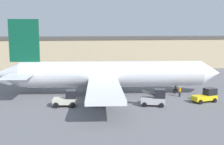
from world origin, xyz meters
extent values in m
plane|color=slate|center=(0.00, 0.00, 0.00)|extent=(400.00, 400.00, 0.00)
cube|color=tan|center=(12.45, 31.73, 3.89)|extent=(72.89, 13.41, 7.78)
cube|color=#47423D|center=(12.45, 31.73, 8.13)|extent=(72.89, 13.68, 0.70)
cylinder|color=white|center=(0.00, 0.00, 3.26)|extent=(28.96, 8.12, 3.98)
cone|color=white|center=(15.76, -2.32, 3.26)|extent=(3.72, 4.32, 3.90)
cone|color=white|center=(-16.36, 2.41, 3.26)|extent=(4.88, 4.38, 3.78)
cube|color=white|center=(-0.11, 9.09, 2.56)|extent=(6.38, 14.47, 0.50)
cube|color=white|center=(-2.73, -8.68, 2.56)|extent=(6.38, 14.47, 0.50)
cylinder|color=#ADADB2|center=(-0.42, 7.02, 1.20)|extent=(3.54, 2.74, 2.29)
cylinder|color=#ADADB2|center=(-2.42, -6.60, 1.20)|extent=(3.54, 2.74, 2.29)
cube|color=#0C4C33|center=(-13.40, 1.97, 8.52)|extent=(4.58, 1.02, 6.54)
cube|color=white|center=(-12.77, 6.30, 3.65)|extent=(4.24, 5.24, 0.24)
cube|color=white|center=(-14.04, -2.35, 3.65)|extent=(4.24, 5.24, 0.24)
cylinder|color=#38383D|center=(10.22, -1.51, 0.63)|extent=(0.28, 0.28, 1.27)
cylinder|color=black|center=(10.22, -1.51, 0.35)|extent=(0.74, 0.45, 0.70)
cylinder|color=#38383D|center=(-1.80, -2.35, 0.63)|extent=(0.28, 0.28, 1.27)
cylinder|color=black|center=(-1.80, -2.35, 0.45)|extent=(0.94, 0.48, 0.90)
cylinder|color=#38383D|center=(-1.04, 2.77, 0.63)|extent=(0.28, 0.28, 1.27)
cylinder|color=black|center=(-1.04, 2.77, 0.45)|extent=(0.94, 0.48, 0.90)
cylinder|color=#1E2338|center=(9.78, -4.01, 0.39)|extent=(0.26, 0.26, 0.77)
cylinder|color=orange|center=(9.78, -4.01, 1.08)|extent=(0.35, 0.35, 0.61)
sphere|color=tan|center=(9.78, -4.01, 1.50)|extent=(0.23, 0.23, 0.23)
cube|color=yellow|center=(11.77, -7.77, 0.64)|extent=(3.74, 2.09, 0.67)
cube|color=black|center=(12.74, -7.59, 1.46)|extent=(1.77, 1.58, 0.96)
cylinder|color=black|center=(13.12, -8.26, 0.31)|extent=(0.66, 0.39, 0.62)
cylinder|color=black|center=(12.85, -6.83, 0.31)|extent=(0.66, 0.39, 0.62)
cylinder|color=black|center=(10.69, -8.71, 0.31)|extent=(0.66, 0.39, 0.62)
cylinder|color=black|center=(10.42, -7.28, 0.31)|extent=(0.66, 0.39, 0.62)
cube|color=#B2B2B7|center=(3.94, -8.32, 0.73)|extent=(3.47, 2.35, 0.83)
cube|color=black|center=(4.78, -8.60, 1.74)|extent=(1.73, 1.65, 1.18)
cube|color=#333333|center=(3.39, -8.13, 1.74)|extent=(2.19, 1.57, 0.76)
cylinder|color=black|center=(4.77, -9.34, 0.32)|extent=(0.69, 0.47, 0.63)
cylinder|color=black|center=(5.22, -8.01, 0.32)|extent=(0.69, 0.47, 0.63)
cylinder|color=black|center=(2.66, -8.62, 0.32)|extent=(0.69, 0.47, 0.63)
cylinder|color=black|center=(3.11, -7.30, 0.32)|extent=(0.69, 0.47, 0.63)
cube|color=beige|center=(-7.67, -6.20, 0.75)|extent=(3.29, 2.08, 0.75)
cube|color=black|center=(-6.81, -6.32, 1.66)|extent=(1.55, 1.68, 1.07)
cylinder|color=black|center=(-6.71, -7.18, 0.38)|extent=(0.78, 0.38, 0.75)
cylinder|color=black|center=(-6.48, -5.52, 0.38)|extent=(0.78, 0.38, 0.75)
cylinder|color=black|center=(-8.85, -6.88, 0.38)|extent=(0.78, 0.38, 0.75)
cylinder|color=black|center=(-8.63, -5.23, 0.38)|extent=(0.78, 0.38, 0.75)
camera|label=1|loc=(-8.62, -43.18, 9.98)|focal=45.00mm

